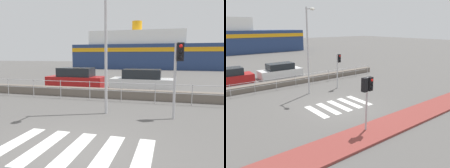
% 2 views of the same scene
% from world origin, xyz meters
% --- Properties ---
extents(ground_plane, '(160.00, 160.00, 0.00)m').
position_xyz_m(ground_plane, '(0.00, 0.00, 0.00)').
color(ground_plane, '#565451').
extents(crosswalk, '(4.05, 2.40, 0.01)m').
position_xyz_m(crosswalk, '(0.11, 0.00, 0.00)').
color(crosswalk, silver).
rests_on(crosswalk, ground_plane).
extents(seawall, '(19.73, 0.55, 0.53)m').
position_xyz_m(seawall, '(0.00, 7.04, 0.27)').
color(seawall, '#6B6056').
rests_on(seawall, ground_plane).
extents(harbor_fence, '(17.80, 0.04, 1.05)m').
position_xyz_m(harbor_fence, '(0.00, 6.17, 0.70)').
color(harbor_fence, '#B2B2B5').
rests_on(harbor_fence, ground_plane).
extents(traffic_light_far, '(0.34, 0.32, 2.92)m').
position_xyz_m(traffic_light_far, '(2.76, 3.56, 2.14)').
color(traffic_light_far, '#B2B2B5').
rests_on(traffic_light_far, ground_plane).
extents(streetlamp, '(0.32, 1.09, 6.56)m').
position_xyz_m(streetlamp, '(-0.09, 3.48, 4.02)').
color(streetlamp, '#B2B2B5').
rests_on(streetlamp, ground_plane).
extents(ferry_boat, '(30.41, 6.21, 8.64)m').
position_xyz_m(ferry_boat, '(-0.74, 35.67, 2.91)').
color(ferry_boat, navy).
rests_on(ferry_boat, ground_plane).
extents(parked_car_red, '(4.50, 1.70, 1.49)m').
position_xyz_m(parked_car_red, '(-4.64, 10.73, 0.64)').
color(parked_car_red, '#B21919').
rests_on(parked_car_red, ground_plane).
extents(parked_car_white, '(4.45, 1.72, 1.46)m').
position_xyz_m(parked_car_white, '(0.52, 10.73, 0.62)').
color(parked_car_white, silver).
rests_on(parked_car_white, ground_plane).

